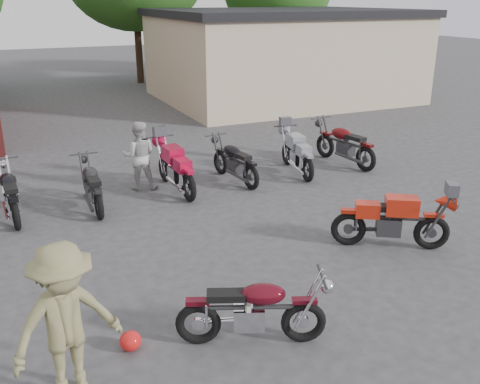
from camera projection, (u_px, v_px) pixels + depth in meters
name	position (u px, v px, depth m)	size (l,w,h in m)	color
ground	(256.00, 310.00, 7.75)	(90.00, 90.00, 0.00)	#363638
stucco_building	(281.00, 58.00, 23.26)	(10.00, 8.00, 3.50)	tan
tree_3	(277.00, 5.00, 29.90)	(6.08, 6.08, 7.60)	#204612
vintage_motorcycle	(254.00, 306.00, 6.83)	(1.88, 0.62, 1.09)	#4D0914
sportbike	(393.00, 217.00, 9.48)	(2.01, 0.66, 1.17)	red
helmet	(130.00, 341.00, 6.83)	(0.28, 0.28, 0.26)	red
person_light	(139.00, 156.00, 12.34)	(0.78, 0.61, 1.61)	#ABAAA7
person_tan	(66.00, 324.00, 5.75)	(1.23, 0.71, 1.90)	olive
row_bike_2	(10.00, 191.00, 10.82)	(1.97, 0.65, 1.14)	black
row_bike_3	(92.00, 183.00, 11.31)	(1.90, 0.63, 1.10)	black
row_bike_4	(175.00, 165.00, 12.29)	(2.11, 0.70, 1.23)	#C11039
row_bike_5	(234.00, 159.00, 12.95)	(1.92, 0.63, 1.12)	black
row_bike_6	(297.00, 151.00, 13.58)	(2.00, 0.66, 1.16)	gray
row_bike_7	(344.00, 142.00, 14.28)	(2.12, 0.70, 1.23)	#510A0D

